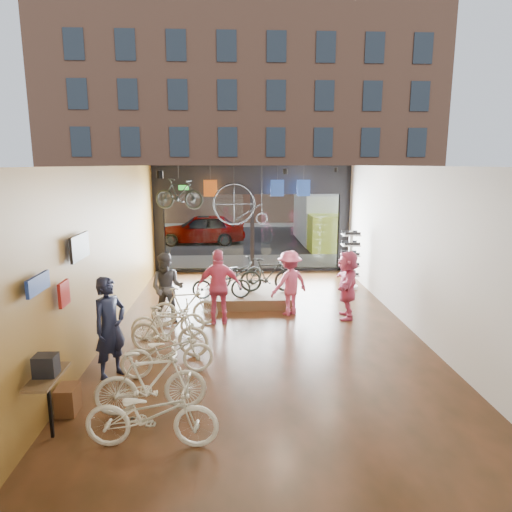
{
  "coord_description": "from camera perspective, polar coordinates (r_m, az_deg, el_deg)",
  "views": [
    {
      "loc": [
        -0.65,
        -10.28,
        3.83
      ],
      "look_at": [
        -0.09,
        1.4,
        1.48
      ],
      "focal_mm": 32.0,
      "sensor_mm": 36.0,
      "label": 1
    }
  ],
  "objects": [
    {
      "name": "ground_plane",
      "position": [
        11.0,
        0.81,
        -9.13
      ],
      "size": [
        7.0,
        12.0,
        0.04
      ],
      "primitive_type": "cube",
      "color": "#2E200F",
      "rests_on": "ground"
    },
    {
      "name": "ceiling",
      "position": [
        10.31,
        0.87,
        11.3
      ],
      "size": [
        7.0,
        12.0,
        0.04
      ],
      "primitive_type": "cube",
      "color": "black",
      "rests_on": "ground"
    },
    {
      "name": "wall_left",
      "position": [
        10.85,
        -18.05,
        0.55
      ],
      "size": [
        0.04,
        12.0,
        3.8
      ],
      "primitive_type": "cube",
      "color": "olive",
      "rests_on": "ground"
    },
    {
      "name": "wall_right",
      "position": [
        11.27,
        19.01,
        0.87
      ],
      "size": [
        0.04,
        12.0,
        3.8
      ],
      "primitive_type": "cube",
      "color": "beige",
      "rests_on": "ground"
    },
    {
      "name": "wall_back",
      "position": [
        4.73,
        5.52,
        -12.83
      ],
      "size": [
        7.0,
        0.04,
        3.8
      ],
      "primitive_type": "cube",
      "color": "beige",
      "rests_on": "ground"
    },
    {
      "name": "storefront",
      "position": [
        16.41,
        -0.48,
        4.61
      ],
      "size": [
        7.0,
        0.26,
        3.8
      ],
      "primitive_type": null,
      "color": "black",
      "rests_on": "ground"
    },
    {
      "name": "exit_sign",
      "position": [
        16.28,
        -9.03,
        8.48
      ],
      "size": [
        0.35,
        0.06,
        0.18
      ],
      "primitive_type": "cube",
      "color": "#198C26",
      "rests_on": "storefront"
    },
    {
      "name": "street_road",
      "position": [
        25.58,
        -1.28,
        2.73
      ],
      "size": [
        30.0,
        18.0,
        0.02
      ],
      "primitive_type": "cube",
      "color": "black",
      "rests_on": "ground"
    },
    {
      "name": "sidewalk_near",
      "position": [
        17.9,
        -0.62,
        -0.79
      ],
      "size": [
        30.0,
        2.4,
        0.12
      ],
      "primitive_type": "cube",
      "color": "slate",
      "rests_on": "ground"
    },
    {
      "name": "sidewalk_far",
      "position": [
        29.53,
        -1.48,
        4.03
      ],
      "size": [
        30.0,
        2.0,
        0.12
      ],
      "primitive_type": "cube",
      "color": "slate",
      "rests_on": "ground"
    },
    {
      "name": "opposite_building",
      "position": [
        31.95,
        -1.66,
        17.06
      ],
      "size": [
        26.0,
        5.0,
        14.0
      ],
      "primitive_type": "cube",
      "color": "brown",
      "rests_on": "ground"
    },
    {
      "name": "street_car",
      "position": [
        22.56,
        -6.86,
        3.39
      ],
      "size": [
        4.29,
        1.73,
        1.46
      ],
      "primitive_type": "imported",
      "rotation": [
        0.0,
        0.0,
        -1.57
      ],
      "color": "gray",
      "rests_on": "street_road"
    },
    {
      "name": "box_truck",
      "position": [
        21.86,
        8.51,
        4.39
      ],
      "size": [
        2.07,
        6.2,
        2.44
      ],
      "primitive_type": null,
      "color": "silver",
      "rests_on": "street_road"
    },
    {
      "name": "floor_bike_0",
      "position": [
        6.75,
        -12.91,
        -18.69
      ],
      "size": [
        1.87,
        0.75,
        0.97
      ],
      "primitive_type": "imported",
      "rotation": [
        0.0,
        0.0,
        1.51
      ],
      "color": "beige",
      "rests_on": "ground_plane"
    },
    {
      "name": "floor_bike_1",
      "position": [
        7.52,
        -13.03,
        -15.08
      ],
      "size": [
        1.78,
        0.75,
        1.04
      ],
      "primitive_type": "imported",
      "rotation": [
        0.0,
        0.0,
        1.73
      ],
      "color": "beige",
      "rests_on": "ground_plane"
    },
    {
      "name": "floor_bike_2",
      "position": [
        8.71,
        -11.0,
        -11.75
      ],
      "size": [
        1.77,
        0.94,
        0.88
      ],
      "primitive_type": "imported",
      "rotation": [
        0.0,
        0.0,
        1.79
      ],
      "color": "beige",
      "rests_on": "ground_plane"
    },
    {
      "name": "floor_bike_3",
      "position": [
        9.55,
        -10.85,
        -9.21
      ],
      "size": [
        1.76,
        0.9,
        1.02
      ],
      "primitive_type": "imported",
      "rotation": [
        0.0,
        0.0,
        1.31
      ],
      "color": "beige",
      "rests_on": "ground_plane"
    },
    {
      "name": "floor_bike_4",
      "position": [
        10.46,
        -10.93,
        -7.86
      ],
      "size": [
        1.68,
        0.81,
        0.85
      ],
      "primitive_type": "imported",
      "rotation": [
        0.0,
        0.0,
        1.73
      ],
      "color": "beige",
      "rests_on": "ground_plane"
    },
    {
      "name": "floor_bike_5",
      "position": [
        11.15,
        -8.9,
        -6.27
      ],
      "size": [
        1.64,
        0.65,
        0.96
      ],
      "primitive_type": "imported",
      "rotation": [
        0.0,
        0.0,
        1.7
      ],
      "color": "beige",
      "rests_on": "ground_plane"
    },
    {
      "name": "display_platform",
      "position": [
        12.99,
        -1.01,
        -5.1
      ],
      "size": [
        2.4,
        1.8,
        0.3
      ],
      "primitive_type": "cube",
      "color": "brown",
      "rests_on": "ground_plane"
    },
    {
      "name": "display_bike_left",
      "position": [
        12.22,
        -4.34,
        -3.47
      ],
      "size": [
        1.58,
        0.61,
        0.82
      ],
      "primitive_type": "imported",
      "rotation": [
        0.0,
        0.0,
        1.61
      ],
      "color": "black",
      "rests_on": "display_platform"
    },
    {
      "name": "display_bike_mid",
      "position": [
        12.82,
        1.52,
        -2.42
      ],
      "size": [
        1.6,
        0.48,
        0.95
      ],
      "primitive_type": "imported",
      "rotation": [
        0.0,
        0.0,
        1.55
      ],
      "color": "black",
      "rests_on": "display_platform"
    },
    {
      "name": "display_bike_right",
      "position": [
        13.38,
        -2.22,
        -2.1
      ],
      "size": [
        1.65,
        1.26,
        0.83
      ],
      "primitive_type": "imported",
      "rotation": [
        0.0,
        0.0,
        2.09
      ],
      "color": "black",
      "rests_on": "display_platform"
    },
    {
      "name": "customer_0",
      "position": [
        8.74,
        -17.79,
        -8.52
      ],
      "size": [
        0.76,
        0.82,
        1.88
      ],
      "primitive_type": "imported",
      "rotation": [
        0.0,
        0.0,
        0.95
      ],
      "color": "#161C33",
      "rests_on": "ground_plane"
    },
    {
      "name": "customer_1",
      "position": [
        11.38,
        -11.04,
        -3.96
      ],
      "size": [
        0.92,
        0.76,
        1.73
      ],
      "primitive_type": "imported",
      "rotation": [
        0.0,
        0.0,
        -0.13
      ],
      "color": "#3F3F44",
      "rests_on": "ground_plane"
    },
    {
      "name": "customer_2",
      "position": [
        11.09,
        -4.62,
        -3.88
      ],
      "size": [
        1.09,
        0.47,
        1.84
      ],
      "primitive_type": "imported",
      "rotation": [
        0.0,
        0.0,
        3.16
      ],
      "color": "#CC4C72",
      "rests_on": "ground_plane"
    },
    {
      "name": "customer_3",
      "position": [
        11.77,
        4.21,
        -3.39
      ],
      "size": [
        1.25,
        1.08,
        1.68
      ],
      "primitive_type": "imported",
      "rotation": [
        0.0,
        0.0,
        3.66
      ],
      "color": "#CC4C72",
      "rests_on": "ground_plane"
    },
    {
      "name": "customer_5",
      "position": [
        11.73,
        11.33,
        -3.52
      ],
      "size": [
        0.82,
        1.67,
        1.73
      ],
      "primitive_type": "imported",
      "rotation": [
        0.0,
        0.0,
        4.51
      ],
      "color": "#CC4C72",
      "rests_on": "ground_plane"
    },
    {
      "name": "sunglasses_rack",
      "position": [
        14.49,
        11.68,
        -0.47
      ],
      "size": [
        0.66,
        0.6,
        1.83
      ],
      "primitive_type": null,
      "rotation": [
        0.0,
        0.0,
        -0.34
      ],
      "color": "white",
      "rests_on": "ground_plane"
    },
    {
      "name": "wall_merch",
      "position": [
        7.74,
        -23.53,
        -8.72
      ],
      "size": [
        0.4,
        2.4,
        2.6
      ],
      "primitive_type": null,
      "color": "navy",
      "rests_on": "wall_left"
    },
    {
      "name": "penny_farthing",
      "position": [
        15.13,
        -1.65,
        6.32
      ],
      "size": [
        1.73,
        0.06,
        1.38
      ],
      "primitive_type": null,
      "color": "black",
      "rests_on": "ceiling"
    },
    {
      "name": "hung_bike",
      "position": [
        14.62,
        -9.6,
        7.65
      ],
      "size": [
        1.64,
        0.85,
        0.95
      ],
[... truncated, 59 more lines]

